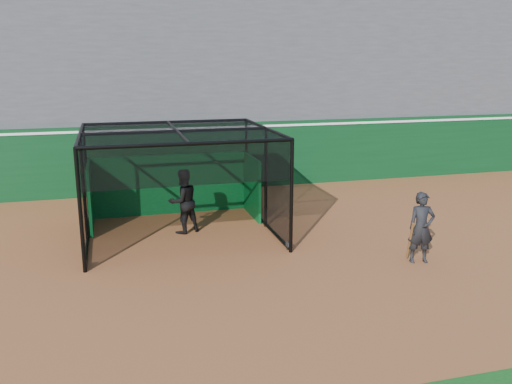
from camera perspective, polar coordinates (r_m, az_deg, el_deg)
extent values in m
plane|color=#94532B|center=(12.70, -0.64, -8.44)|extent=(120.00, 120.00, 0.00)
cube|color=#0A3717|center=(20.41, -6.72, 3.69)|extent=(50.00, 0.45, 2.50)
cube|color=white|center=(20.24, -6.80, 6.75)|extent=(50.00, 0.50, 0.08)
cube|color=#4C4C4F|center=(23.95, -8.34, 11.45)|extent=(50.00, 7.85, 7.75)
cube|color=#08501F|center=(17.37, -8.99, 0.81)|extent=(4.92, 0.10, 1.90)
cylinder|color=black|center=(13.47, -17.55, -7.28)|extent=(0.08, 0.22, 0.22)
cylinder|color=black|center=(14.13, 3.41, -5.64)|extent=(0.08, 0.22, 0.22)
cylinder|color=black|center=(17.42, -17.13, -2.46)|extent=(0.08, 0.22, 0.22)
cylinder|color=black|center=(17.93, -0.83, -1.37)|extent=(0.08, 0.22, 0.22)
imported|color=black|center=(15.38, -7.67, -0.98)|extent=(1.09, 0.98, 1.83)
imported|color=black|center=(13.63, 17.01, -3.61)|extent=(0.70, 0.53, 1.74)
cylinder|color=#593819|center=(13.64, 15.91, -4.93)|extent=(0.15, 0.37, 0.98)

